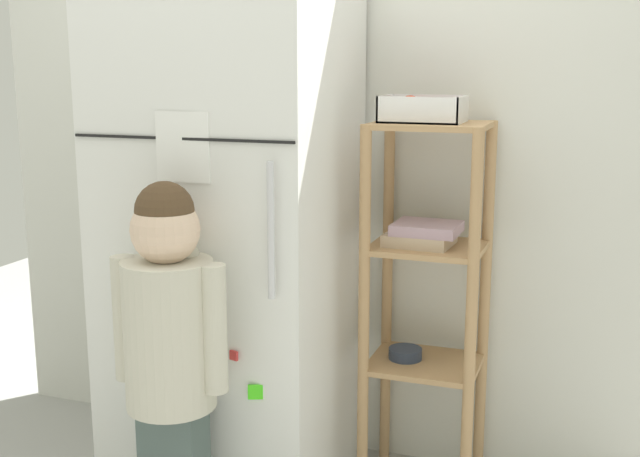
{
  "coord_description": "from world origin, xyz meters",
  "views": [
    {
      "loc": [
        0.96,
        -2.3,
        1.41
      ],
      "look_at": [
        0.14,
        0.02,
        0.9
      ],
      "focal_mm": 44.96,
      "sensor_mm": 36.0,
      "label": 1
    }
  ],
  "objects_px": {
    "pantry_shelf_unit": "(425,275)",
    "fruit_bin": "(422,111)",
    "child_standing": "(170,333)",
    "refrigerator": "(232,239)"
  },
  "relations": [
    {
      "from": "refrigerator",
      "to": "fruit_bin",
      "type": "relative_size",
      "value": 6.68
    },
    {
      "from": "child_standing",
      "to": "fruit_bin",
      "type": "xyz_separation_m",
      "value": [
        0.58,
        0.59,
        0.6
      ]
    },
    {
      "from": "pantry_shelf_unit",
      "to": "fruit_bin",
      "type": "bearing_deg",
      "value": -159.6
    },
    {
      "from": "refrigerator",
      "to": "pantry_shelf_unit",
      "type": "relative_size",
      "value": 1.37
    },
    {
      "from": "pantry_shelf_unit",
      "to": "fruit_bin",
      "type": "xyz_separation_m",
      "value": [
        -0.02,
        -0.01,
        0.53
      ]
    },
    {
      "from": "child_standing",
      "to": "pantry_shelf_unit",
      "type": "distance_m",
      "value": 0.85
    },
    {
      "from": "refrigerator",
      "to": "child_standing",
      "type": "relative_size",
      "value": 1.54
    },
    {
      "from": "refrigerator",
      "to": "pantry_shelf_unit",
      "type": "xyz_separation_m",
      "value": [
        0.61,
        0.16,
        -0.11
      ]
    },
    {
      "from": "refrigerator",
      "to": "fruit_bin",
      "type": "distance_m",
      "value": 0.74
    },
    {
      "from": "child_standing",
      "to": "pantry_shelf_unit",
      "type": "height_order",
      "value": "pantry_shelf_unit"
    }
  ]
}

